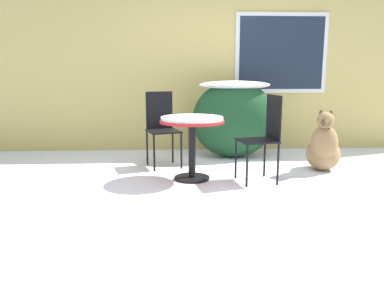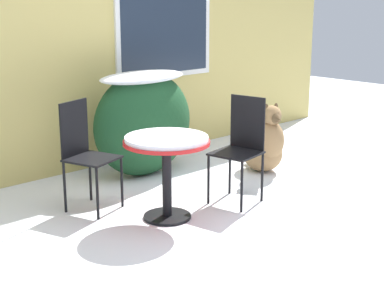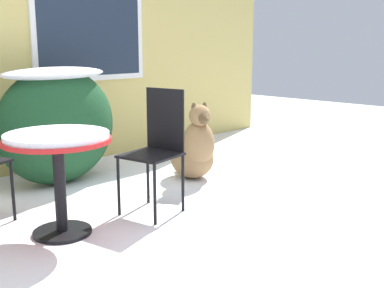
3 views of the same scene
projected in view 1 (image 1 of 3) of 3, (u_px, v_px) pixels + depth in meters
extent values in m
plane|color=white|center=(236.00, 190.00, 3.93)|extent=(16.00, 16.00, 0.00)
cube|color=tan|center=(215.00, 47.00, 5.79)|extent=(8.00, 0.06, 3.23)
cube|color=silver|center=(281.00, 53.00, 5.81)|extent=(1.44, 0.04, 1.22)
cube|color=#1E2838|center=(281.00, 53.00, 5.80)|extent=(1.32, 0.01, 1.10)
ellipsoid|color=#194223|center=(234.00, 120.00, 5.37)|extent=(1.20, 0.62, 1.11)
ellipsoid|color=white|center=(235.00, 85.00, 5.28)|extent=(1.02, 0.52, 0.12)
cylinder|color=black|center=(192.00, 178.00, 4.33)|extent=(0.41, 0.41, 0.03)
cylinder|color=black|center=(192.00, 150.00, 4.27)|extent=(0.08, 0.08, 0.63)
cylinder|color=red|center=(192.00, 121.00, 4.21)|extent=(0.73, 0.73, 0.03)
cylinder|color=white|center=(192.00, 118.00, 4.21)|extent=(0.70, 0.70, 0.04)
cube|color=black|center=(164.00, 131.00, 4.83)|extent=(0.50, 0.50, 0.02)
cube|color=black|center=(159.00, 110.00, 4.96)|extent=(0.35, 0.13, 0.49)
cylinder|color=black|center=(154.00, 153.00, 4.65)|extent=(0.02, 0.02, 0.46)
cylinder|color=black|center=(181.00, 151.00, 4.77)|extent=(0.02, 0.02, 0.46)
cylinder|color=black|center=(147.00, 148.00, 4.97)|extent=(0.02, 0.02, 0.46)
cylinder|color=black|center=(173.00, 146.00, 5.10)|extent=(0.02, 0.02, 0.46)
cube|color=black|center=(257.00, 140.00, 4.15)|extent=(0.46, 0.46, 0.02)
cube|color=black|center=(274.00, 117.00, 4.15)|extent=(0.08, 0.36, 0.49)
cylinder|color=black|center=(236.00, 159.00, 4.33)|extent=(0.02, 0.02, 0.46)
cylinder|color=black|center=(247.00, 166.00, 3.99)|extent=(0.02, 0.02, 0.46)
cylinder|color=black|center=(265.00, 157.00, 4.41)|extent=(0.02, 0.02, 0.46)
cylinder|color=black|center=(278.00, 164.00, 4.06)|extent=(0.02, 0.02, 0.46)
ellipsoid|color=#937047|center=(323.00, 154.00, 4.73)|extent=(0.57, 0.61, 0.40)
ellipsoid|color=#937047|center=(324.00, 143.00, 4.56)|extent=(0.40, 0.38, 0.44)
sphere|color=#937047|center=(326.00, 120.00, 4.48)|extent=(0.21, 0.21, 0.21)
cone|color=brown|center=(326.00, 123.00, 4.35)|extent=(0.14, 0.12, 0.11)
ellipsoid|color=brown|center=(321.00, 114.00, 4.50)|extent=(0.05, 0.04, 0.09)
ellipsoid|color=brown|center=(331.00, 114.00, 4.46)|extent=(0.05, 0.04, 0.09)
ellipsoid|color=#937047|center=(322.00, 159.00, 4.96)|extent=(0.16, 0.24, 0.08)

